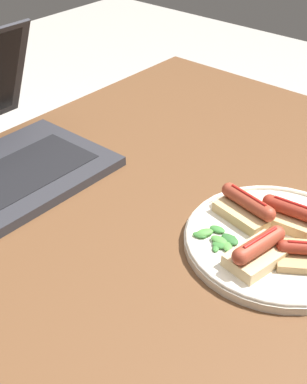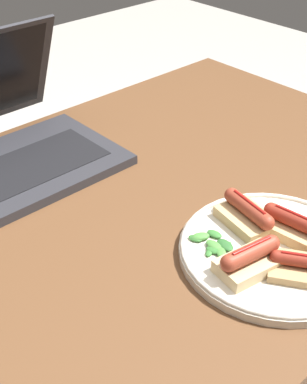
{
  "view_description": "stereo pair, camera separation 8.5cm",
  "coord_description": "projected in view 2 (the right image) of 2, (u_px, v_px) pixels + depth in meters",
  "views": [
    {
      "loc": [
        -0.59,
        -0.51,
        1.3
      ],
      "look_at": [
        -0.05,
        -0.05,
        0.81
      ],
      "focal_mm": 50.0,
      "sensor_mm": 36.0,
      "label": 1
    },
    {
      "loc": [
        -0.53,
        -0.57,
        1.3
      ],
      "look_at": [
        -0.05,
        -0.05,
        0.81
      ],
      "focal_mm": 50.0,
      "sensor_mm": 36.0,
      "label": 2
    }
  ],
  "objects": [
    {
      "name": "sausage_toast_left",
      "position": [
        250.0,
        259.0,
        0.76
      ],
      "size": [
        0.1,
        0.07,
        0.05
      ],
      "rotation": [
        0.0,
        0.0,
        6.12
      ],
      "color": "#D6B784",
      "rests_on": "plate"
    },
    {
      "name": "sausage_toast_middle",
      "position": [
        303.0,
        266.0,
        0.76
      ],
      "size": [
        0.11,
        0.12,
        0.04
      ],
      "rotation": [
        0.0,
        0.0,
        5.3
      ],
      "color": "tan",
      "rests_on": "plate"
    },
    {
      "name": "laptop",
      "position": [
        7.0,
        143.0,
        1.02
      ],
      "size": [
        0.36,
        0.34,
        0.23
      ],
      "color": "#2D2D33",
      "rests_on": "desk"
    },
    {
      "name": "sausage_toast_right",
      "position": [
        299.0,
        229.0,
        0.82
      ],
      "size": [
        0.07,
        0.12,
        0.04
      ],
      "rotation": [
        0.0,
        0.0,
        4.83
      ],
      "color": "tan",
      "rests_on": "plate"
    },
    {
      "name": "plate",
      "position": [
        274.0,
        251.0,
        0.81
      ],
      "size": [
        0.29,
        0.29,
        0.02
      ],
      "color": "silver",
      "rests_on": "desk"
    },
    {
      "name": "sausage_toast_extra",
      "position": [
        248.0,
        215.0,
        0.85
      ],
      "size": [
        0.08,
        0.11,
        0.05
      ],
      "rotation": [
        0.0,
        0.0,
        1.38
      ],
      "color": "tan",
      "rests_on": "plate"
    },
    {
      "name": "desk",
      "position": [
        155.0,
        229.0,
        0.99
      ],
      "size": [
        1.14,
        0.8,
        0.75
      ],
      "color": "brown",
      "rests_on": "ground_plane"
    },
    {
      "name": "salad_pile",
      "position": [
        213.0,
        243.0,
        0.82
      ],
      "size": [
        0.06,
        0.08,
        0.01
      ],
      "color": "#4C8E3D",
      "rests_on": "plate"
    }
  ]
}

